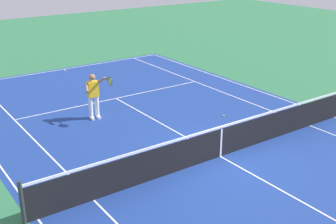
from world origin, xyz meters
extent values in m
plane|color=#2D7247|center=(0.00, 0.00, 0.00)|extent=(60.00, 60.00, 0.00)
cube|color=navy|center=(0.00, 0.00, 0.00)|extent=(24.20, 11.40, 0.00)
cube|color=white|center=(11.90, 0.00, 0.00)|extent=(0.05, 11.00, 0.01)
cube|color=white|center=(0.00, -5.50, 0.00)|extent=(23.80, 0.05, 0.01)
cube|color=white|center=(0.00, 5.50, 0.00)|extent=(23.80, 0.05, 0.01)
cube|color=white|center=(0.00, -4.11, 0.00)|extent=(23.80, 0.05, 0.01)
cube|color=white|center=(0.00, 4.11, 0.00)|extent=(23.80, 0.05, 0.01)
cube|color=white|center=(6.40, 0.00, 0.00)|extent=(0.05, 8.22, 0.01)
cube|color=white|center=(0.00, 0.00, 0.00)|extent=(12.80, 0.05, 0.01)
cube|color=white|center=(11.75, 0.00, 0.00)|extent=(0.30, 0.05, 0.01)
cylinder|color=#2D2D33|center=(0.00, 5.80, 0.54)|extent=(0.10, 0.10, 1.08)
cube|color=black|center=(0.00, 0.00, 0.44)|extent=(0.02, 11.60, 0.88)
cube|color=white|center=(0.00, 0.00, 0.95)|extent=(0.04, 11.60, 0.06)
cube|color=white|center=(0.00, 0.00, 0.44)|extent=(0.04, 0.06, 0.88)
cylinder|color=white|center=(4.93, 1.80, 0.45)|extent=(0.15, 0.15, 0.74)
cube|color=white|center=(4.87, 1.80, 0.04)|extent=(0.29, 0.13, 0.09)
cylinder|color=white|center=(4.92, 1.56, 0.45)|extent=(0.15, 0.15, 0.74)
cube|color=white|center=(4.86, 1.56, 0.04)|extent=(0.29, 0.13, 0.09)
cube|color=yellow|center=(4.93, 1.68, 1.10)|extent=(0.26, 0.39, 0.56)
sphere|color=#9E704C|center=(4.93, 1.68, 1.53)|extent=(0.23, 0.23, 0.23)
cylinder|color=#9E704C|center=(4.77, 1.97, 1.23)|extent=(0.41, 0.24, 0.26)
cylinder|color=#9E704C|center=(4.74, 1.41, 1.43)|extent=(0.42, 0.20, 0.30)
cylinder|color=#232326|center=(4.42, 1.37, 1.54)|extent=(0.28, 0.05, 0.04)
torus|color=#232326|center=(4.13, 1.39, 1.54)|extent=(0.31, 0.04, 0.31)
cylinder|color=#C6D84C|center=(4.13, 1.39, 1.54)|extent=(0.27, 0.02, 0.27)
sphere|color=#CCE01E|center=(2.34, -2.23, 0.03)|extent=(0.07, 0.07, 0.07)
camera|label=1|loc=(-8.52, 7.86, 5.79)|focal=46.33mm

